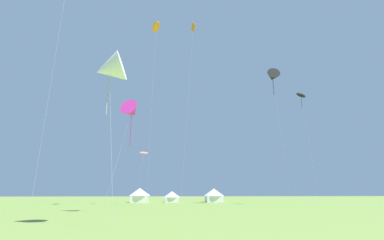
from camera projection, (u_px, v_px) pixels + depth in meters
name	position (u px, v px, depth m)	size (l,w,h in m)	color
kite_black_delta	(273.00, 76.00, 65.15)	(3.24, 3.55, 29.10)	black
kite_orange_diamond	(193.00, 31.00, 59.37)	(2.80, 3.56, 36.15)	orange
kite_black_parafoil	(301.00, 95.00, 60.11)	(3.34, 2.87, 22.23)	black
kite_orange_parafoil	(156.00, 27.00, 57.62)	(2.03, 4.06, 34.50)	orange
kite_white_delta	(109.00, 69.00, 22.61)	(2.81, 3.55, 12.92)	white
kite_pink_parafoil	(144.00, 153.00, 56.21)	(2.14, 2.94, 9.91)	pink
kite_magenta_delta	(132.00, 111.00, 36.35)	(4.01, 3.20, 13.39)	#E02DA3
festival_tent_center	(140.00, 194.00, 69.40)	(5.08, 5.08, 3.31)	white
festival_tent_right	(172.00, 196.00, 70.15)	(3.95, 3.95, 2.57)	white
festival_tent_left	(214.00, 195.00, 71.37)	(4.94, 4.94, 3.21)	white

